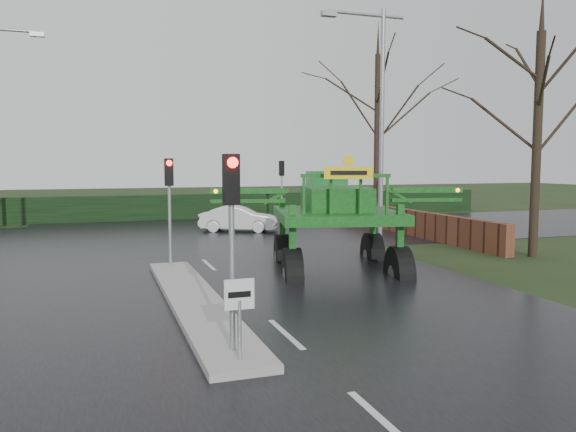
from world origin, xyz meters
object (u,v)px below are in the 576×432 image
object	(u,v)px
keep_left_sign	(239,306)
street_light_right	(376,103)
traffic_signal_far	(282,177)
crop_sprayer	(292,205)
traffic_signal_mid	(169,189)
traffic_signal_near	(232,210)
white_sedan	(239,232)

from	to	relation	value
keep_left_sign	street_light_right	world-z (taller)	street_light_right
traffic_signal_far	crop_sprayer	xyz separation A→B (m)	(-4.50, -14.64, -0.45)
traffic_signal_mid	crop_sprayer	world-z (taller)	crop_sprayer
keep_left_sign	traffic_signal_mid	distance (m)	9.12
traffic_signal_mid	crop_sprayer	bearing A→B (deg)	-32.83
keep_left_sign	traffic_signal_near	world-z (taller)	traffic_signal_near
traffic_signal_near	crop_sprayer	bearing A→B (deg)	62.66
white_sedan	crop_sprayer	bearing A→B (deg)	-161.34
traffic_signal_near	white_sedan	bearing A→B (deg)	75.84
traffic_signal_far	white_sedan	world-z (taller)	traffic_signal_far
crop_sprayer	traffic_signal_far	bearing A→B (deg)	85.98
keep_left_sign	crop_sprayer	size ratio (longest dim) A/B	0.17
traffic_signal_near	crop_sprayer	xyz separation A→B (m)	(3.30, 6.37, -0.45)
traffic_signal_far	street_light_right	size ratio (longest dim) A/B	0.35
street_light_right	crop_sprayer	world-z (taller)	street_light_right
street_light_right	crop_sprayer	xyz separation A→B (m)	(-6.20, -6.63, -3.85)
keep_left_sign	crop_sprayer	world-z (taller)	crop_sprayer
white_sedan	keep_left_sign	bearing A→B (deg)	-169.23
traffic_signal_near	street_light_right	size ratio (longest dim) A/B	0.35
traffic_signal_mid	white_sedan	world-z (taller)	traffic_signal_mid
traffic_signal_mid	traffic_signal_near	bearing A→B (deg)	-90.00
street_light_right	traffic_signal_mid	bearing A→B (deg)	-154.60
keep_left_sign	white_sedan	world-z (taller)	keep_left_sign
keep_left_sign	traffic_signal_mid	size ratio (longest dim) A/B	0.38
traffic_signal_mid	street_light_right	distance (m)	11.05
keep_left_sign	traffic_signal_far	bearing A→B (deg)	70.07
traffic_signal_mid	street_light_right	world-z (taller)	street_light_right
traffic_signal_far	street_light_right	xyz separation A→B (m)	(1.69, -8.01, 3.40)
traffic_signal_far	crop_sprayer	bearing A→B (deg)	72.90
crop_sprayer	white_sedan	xyz separation A→B (m)	(1.17, 11.34, -2.14)
white_sedan	traffic_signal_far	bearing A→B (deg)	-20.69
white_sedan	traffic_signal_mid	bearing A→B (deg)	178.69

